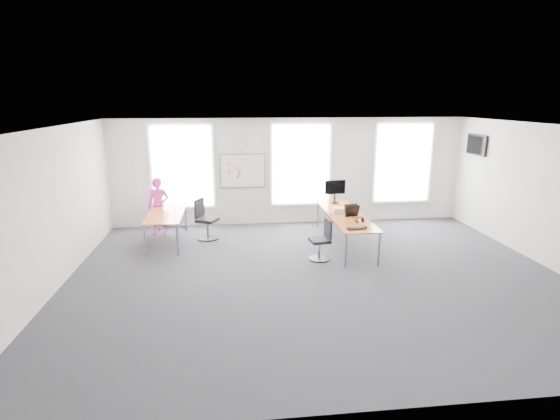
{
  "coord_description": "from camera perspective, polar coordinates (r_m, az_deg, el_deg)",
  "views": [
    {
      "loc": [
        -1.69,
        -8.16,
        3.5
      ],
      "look_at": [
        -0.61,
        1.2,
        1.1
      ],
      "focal_mm": 28.0,
      "sensor_mm": 36.0,
      "label": 1
    }
  ],
  "objects": [
    {
      "name": "floor",
      "position": [
        9.04,
        4.8,
        -8.54
      ],
      "size": [
        10.0,
        10.0,
        0.0
      ],
      "primitive_type": "plane",
      "color": "#27272C",
      "rests_on": "ground"
    },
    {
      "name": "ceiling",
      "position": [
        8.35,
        5.23,
        10.79
      ],
      "size": [
        10.0,
        10.0,
        0.0
      ],
      "primitive_type": "plane",
      "rotation": [
        3.14,
        0.0,
        0.0
      ],
      "color": "white",
      "rests_on": "ground"
    },
    {
      "name": "wall_back",
      "position": [
        12.44,
        1.34,
        5.04
      ],
      "size": [
        10.0,
        0.0,
        10.0
      ],
      "primitive_type": "plane",
      "rotation": [
        1.57,
        0.0,
        0.0
      ],
      "color": "silver",
      "rests_on": "ground"
    },
    {
      "name": "wall_front",
      "position": [
        4.92,
        14.42,
        -10.21
      ],
      "size": [
        10.0,
        0.0,
        10.0
      ],
      "primitive_type": "plane",
      "rotation": [
        -1.57,
        0.0,
        0.0
      ],
      "color": "silver",
      "rests_on": "ground"
    },
    {
      "name": "wall_left",
      "position": [
        9.03,
        -27.86,
        -0.2
      ],
      "size": [
        0.0,
        10.0,
        10.0
      ],
      "primitive_type": "plane",
      "rotation": [
        1.57,
        0.0,
        1.57
      ],
      "color": "silver",
      "rests_on": "ground"
    },
    {
      "name": "wall_right",
      "position": [
        10.74,
        32.15,
        1.34
      ],
      "size": [
        0.0,
        10.0,
        10.0
      ],
      "primitive_type": "plane",
      "rotation": [
        1.57,
        0.0,
        -1.57
      ],
      "color": "silver",
      "rests_on": "ground"
    },
    {
      "name": "window_left",
      "position": [
        12.33,
        -12.64,
        5.56
      ],
      "size": [
        1.6,
        0.06,
        2.2
      ],
      "primitive_type": "cube",
      "color": "white",
      "rests_on": "wall_back"
    },
    {
      "name": "window_mid",
      "position": [
        12.42,
        2.74,
        5.95
      ],
      "size": [
        1.6,
        0.06,
        2.2
      ],
      "primitive_type": "cube",
      "color": "white",
      "rests_on": "wall_back"
    },
    {
      "name": "window_right",
      "position": [
        13.24,
        15.73,
        5.95
      ],
      "size": [
        1.6,
        0.06,
        2.2
      ],
      "primitive_type": "cube",
      "color": "white",
      "rests_on": "wall_back"
    },
    {
      "name": "desk_right",
      "position": [
        10.82,
        8.47,
        -0.76
      ],
      "size": [
        0.84,
        3.16,
        0.77
      ],
      "color": "orange",
      "rests_on": "ground"
    },
    {
      "name": "desk_left",
      "position": [
        11.18,
        -14.62,
        -0.65
      ],
      "size": [
        0.85,
        2.11,
        0.77
      ],
      "color": "orange",
      "rests_on": "ground"
    },
    {
      "name": "chair_right",
      "position": [
        9.81,
        5.5,
        -4.18
      ],
      "size": [
        0.49,
        0.49,
        0.92
      ],
      "rotation": [
        0.0,
        0.0,
        -1.44
      ],
      "color": "black",
      "rests_on": "ground"
    },
    {
      "name": "chair_left",
      "position": [
        11.35,
        -9.74,
        -1.48
      ],
      "size": [
        0.62,
        0.62,
        1.04
      ],
      "rotation": [
        0.0,
        0.0,
        1.14
      ],
      "color": "black",
      "rests_on": "ground"
    },
    {
      "name": "person",
      "position": [
        11.88,
        -15.56,
        0.44
      ],
      "size": [
        0.59,
        0.42,
        1.53
      ],
      "primitive_type": "imported",
      "rotation": [
        0.0,
        0.0,
        -0.1
      ],
      "color": "#E332AC",
      "rests_on": "ground"
    },
    {
      "name": "whiteboard",
      "position": [
        12.29,
        -4.91,
        5.11
      ],
      "size": [
        1.2,
        0.03,
        0.9
      ],
      "primitive_type": "cube",
      "color": "white",
      "rests_on": "wall_back"
    },
    {
      "name": "wall_clock",
      "position": [
        12.19,
        -4.99,
        8.83
      ],
      "size": [
        0.3,
        0.04,
        0.3
      ],
      "primitive_type": "cylinder",
      "rotation": [
        1.57,
        0.0,
        0.0
      ],
      "color": "gray",
      "rests_on": "wall_back"
    },
    {
      "name": "tv",
      "position": [
        13.04,
        24.32,
        7.76
      ],
      "size": [
        0.06,
        0.9,
        0.55
      ],
      "primitive_type": "cube",
      "color": "black",
      "rests_on": "wall_right"
    },
    {
      "name": "keyboard",
      "position": [
        9.58,
        9.97,
        -2.43
      ],
      "size": [
        0.43,
        0.22,
        0.02
      ],
      "primitive_type": "cube",
      "rotation": [
        0.0,
        0.0,
        0.17
      ],
      "color": "black",
      "rests_on": "desk_right"
    },
    {
      "name": "mouse",
      "position": [
        9.71,
        11.15,
        -2.18
      ],
      "size": [
        0.08,
        0.12,
        0.04
      ],
      "primitive_type": "ellipsoid",
      "rotation": [
        0.0,
        0.0,
        0.02
      ],
      "color": "black",
      "rests_on": "desk_right"
    },
    {
      "name": "lens_cap",
      "position": [
        10.1,
        10.13,
        -1.61
      ],
      "size": [
        0.07,
        0.07,
        0.01
      ],
      "primitive_type": "cylinder",
      "rotation": [
        0.0,
        0.0,
        -0.22
      ],
      "color": "black",
      "rests_on": "desk_right"
    },
    {
      "name": "headphones",
      "position": [
        10.13,
        10.3,
        -1.29
      ],
      "size": [
        0.19,
        0.1,
        0.11
      ],
      "rotation": [
        0.0,
        0.0,
        0.29
      ],
      "color": "black",
      "rests_on": "desk_right"
    },
    {
      "name": "laptop_sleeve",
      "position": [
        10.57,
        9.36,
        -0.07
      ],
      "size": [
        0.37,
        0.27,
        0.29
      ],
      "rotation": [
        0.0,
        0.0,
        0.23
      ],
      "color": "black",
      "rests_on": "desk_right"
    },
    {
      "name": "paper_stack",
      "position": [
        10.93,
        7.85,
        0.0
      ],
      "size": [
        0.36,
        0.28,
        0.12
      ],
      "primitive_type": "cube",
      "rotation": [
        0.0,
        0.0,
        -0.07
      ],
      "color": "beige",
      "rests_on": "desk_right"
    },
    {
      "name": "monitor",
      "position": [
        11.8,
        7.19,
        2.69
      ],
      "size": [
        0.57,
        0.23,
        0.63
      ],
      "rotation": [
        0.0,
        0.0,
        0.11
      ],
      "color": "black",
      "rests_on": "desk_right"
    }
  ]
}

